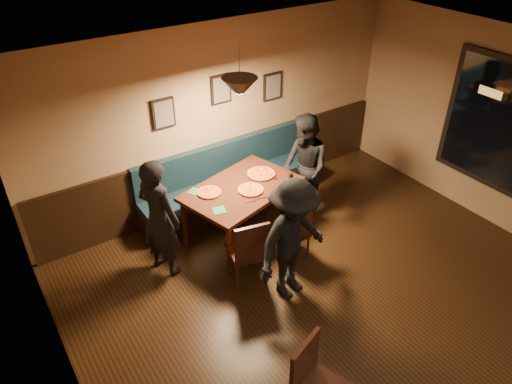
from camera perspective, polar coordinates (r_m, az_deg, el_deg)
floor at (r=5.75m, az=15.09°, el=-16.91°), size 7.00×7.00×0.00m
ceiling at (r=4.09m, az=20.78°, el=9.34°), size 7.00×7.00×0.00m
wall_back at (r=7.08m, az=-4.22°, el=8.91°), size 6.00×0.00×6.00m
wainscot at (r=7.47m, az=-3.82°, el=2.54°), size 5.88×0.06×1.00m
booth_bench at (r=7.27m, az=-2.74°, el=1.63°), size 3.00×0.60×1.00m
picture_left at (r=6.58m, az=-11.06°, el=9.25°), size 0.32×0.04×0.42m
picture_center at (r=6.88m, az=-4.24°, el=12.23°), size 0.32×0.04×0.42m
picture_right at (r=7.39m, az=1.99°, el=12.57°), size 0.32×0.04×0.42m
pendant_lamp at (r=5.80m, az=-1.97°, el=12.41°), size 0.44×0.44×0.25m
dining_table at (r=6.67m, az=-1.67°, el=-2.45°), size 1.76×1.37×0.83m
chair_near_left at (r=5.92m, az=-1.12°, el=-6.89°), size 0.52×0.52×0.99m
chair_near_right at (r=6.32m, az=4.33°, el=-4.78°), size 0.38×0.38×0.85m
diner_left at (r=6.00m, az=-11.55°, el=-3.12°), size 0.60×0.71×1.64m
diner_right at (r=6.95m, az=5.83°, el=2.87°), size 0.80×0.92×1.63m
diner_front at (r=5.57m, az=4.45°, el=-5.83°), size 1.14×0.80×1.62m
pizza_a at (r=6.33m, az=-5.65°, el=-0.02°), size 0.34×0.34×0.04m
pizza_b at (r=6.35m, az=-0.64°, el=0.28°), size 0.37×0.37×0.04m
pizza_c at (r=6.70m, az=0.60°, el=2.22°), size 0.51×0.51×0.04m
soda_glass at (r=6.54m, az=4.22°, el=1.77°), size 0.07×0.07×0.14m
tabasco_bottle at (r=6.58m, az=2.34°, el=1.91°), size 0.03×0.03×0.11m
napkin_a at (r=6.40m, az=-7.35°, el=0.05°), size 0.21×0.21×0.01m
napkin_b at (r=6.01m, az=-4.45°, el=-2.20°), size 0.20×0.20×0.01m
cutlery_set at (r=6.17m, az=-0.04°, el=-1.01°), size 0.17×0.06×0.00m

